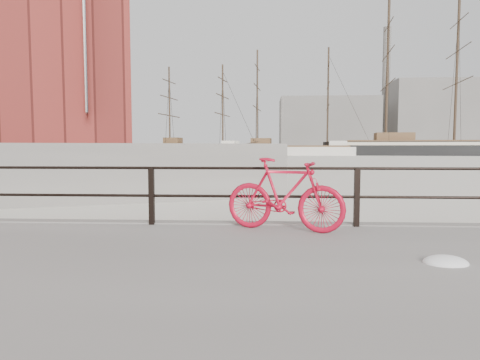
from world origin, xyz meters
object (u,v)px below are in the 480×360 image
(schooner_mid, at_px, (292,155))
(workboat_far, at_px, (61,160))
(bicycle, at_px, (284,194))
(schooner_left, at_px, (196,156))
(barque_black, at_px, (454,156))

(schooner_mid, distance_m, workboat_far, 47.46)
(bicycle, height_order, schooner_mid, schooner_mid)
(schooner_left, bearing_deg, schooner_mid, 44.60)
(schooner_mid, xyz_separation_m, schooner_left, (-17.75, -12.42, 0.00))
(workboat_far, bearing_deg, barque_black, -13.15)
(schooner_mid, bearing_deg, barque_black, 3.08)
(schooner_mid, relative_size, schooner_left, 1.44)
(bicycle, height_order, barque_black, barque_black)
(bicycle, relative_size, barque_black, 0.03)
(bicycle, bearing_deg, workboat_far, 138.48)
(bicycle, bearing_deg, barque_black, 83.98)
(bicycle, xyz_separation_m, schooner_mid, (5.39, 81.24, -0.93))
(workboat_far, bearing_deg, bicycle, -102.17)
(barque_black, relative_size, workboat_far, 5.59)
(barque_black, xyz_separation_m, workboat_far, (-62.78, -34.19, 0.00))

